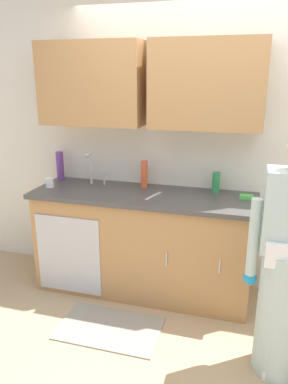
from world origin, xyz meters
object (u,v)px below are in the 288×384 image
object	(u,v)px
sink	(89,190)
bottle_cleaner_spray	(144,174)
sponge	(246,197)
cup_by_sink	(50,183)
knife_on_counter	(153,196)
person_at_sink	(288,279)
bottle_water_short	(60,166)
bottle_soap	(216,182)

from	to	relation	value
sink	bottle_cleaner_spray	size ratio (longest dim) A/B	2.05
sink	sponge	xyz separation A→B (m)	(1.38, 0.09, 0.03)
sink	cup_by_sink	xyz separation A→B (m)	(-0.36, -0.07, 0.06)
cup_by_sink	knife_on_counter	bearing A→B (deg)	0.29
person_at_sink	bottle_water_short	xyz separation A→B (m)	(-2.07, 0.93, 0.39)
sink	bottle_soap	size ratio (longest dim) A/B	2.71
bottle_cleaner_spray	bottle_water_short	distance (m)	0.86
sink	bottle_cleaner_spray	xyz separation A→B (m)	(0.47, 0.17, 0.14)
bottle_soap	bottle_water_short	size ratio (longest dim) A/B	0.67
person_at_sink	bottle_soap	world-z (taller)	person_at_sink
bottle_soap	sponge	size ratio (longest dim) A/B	1.68
bottle_soap	bottle_water_short	distance (m)	1.51
sink	knife_on_counter	size ratio (longest dim) A/B	2.08
sink	cup_by_sink	size ratio (longest dim) A/B	5.96
knife_on_counter	sponge	xyz separation A→B (m)	(0.76, 0.15, 0.01)
cup_by_sink	bottle_cleaner_spray	bearing A→B (deg)	16.13
bottle_cleaner_spray	knife_on_counter	size ratio (longest dim) A/B	1.02
sink	cup_by_sink	distance (m)	0.37
sink	sponge	world-z (taller)	sink
bottle_cleaner_spray	bottle_water_short	bearing A→B (deg)	178.08
sink	person_at_sink	size ratio (longest dim) A/B	0.31
person_at_sink	bottle_soap	xyz separation A→B (m)	(-0.56, 0.91, 0.34)
sink	sponge	size ratio (longest dim) A/B	4.55
bottle_cleaner_spray	bottle_soap	distance (m)	0.65
bottle_soap	knife_on_counter	xyz separation A→B (m)	(-0.50, -0.25, -0.09)
bottle_cleaner_spray	knife_on_counter	bearing A→B (deg)	-57.83
bottle_water_short	cup_by_sink	bearing A→B (deg)	-83.37
bottle_cleaner_spray	bottle_water_short	xyz separation A→B (m)	(-0.86, 0.03, 0.02)
sponge	bottle_cleaner_spray	bearing A→B (deg)	174.71
cup_by_sink	bottle_soap	bearing A→B (deg)	9.74
bottle_water_short	sponge	size ratio (longest dim) A/B	2.50
bottle_soap	bottle_cleaner_spray	bearing A→B (deg)	-178.85
knife_on_counter	cup_by_sink	bearing A→B (deg)	106.68
person_at_sink	sponge	world-z (taller)	person_at_sink
sink	bottle_water_short	bearing A→B (deg)	152.92
bottle_cleaner_spray	cup_by_sink	world-z (taller)	bottle_cleaner_spray
bottle_soap	sponge	distance (m)	0.29
bottle_cleaner_spray	bottle_water_short	size ratio (longest dim) A/B	0.89
bottle_soap	cup_by_sink	world-z (taller)	bottle_soap
bottle_water_short	knife_on_counter	bearing A→B (deg)	-14.66
bottle_soap	cup_by_sink	distance (m)	1.50
sponge	person_at_sink	bearing A→B (deg)	-70.08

